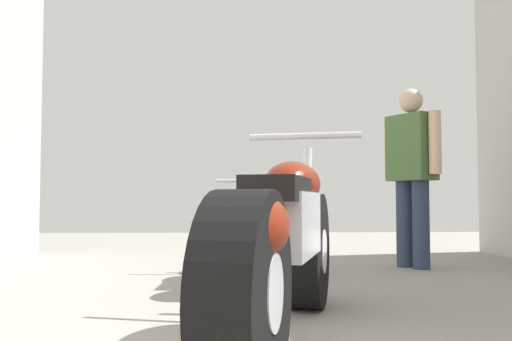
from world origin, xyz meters
name	(u,v)px	position (x,y,z in m)	size (l,w,h in m)	color
ground_plane	(296,309)	(0.00, 3.24, 0.00)	(15.57, 15.57, 0.00)	gray
motorcycle_maroon_cruiser	(283,245)	(-0.14, 2.49, 0.43)	(0.88, 2.17, 1.03)	black
motorcycle_black_naked	(242,238)	(-0.29, 4.40, 0.33)	(0.52, 1.76, 0.82)	black
mechanic_in_blue	(412,166)	(1.33, 5.19, 0.96)	(0.43, 0.65, 1.69)	#2D3851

